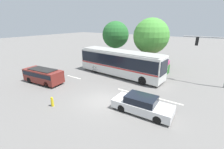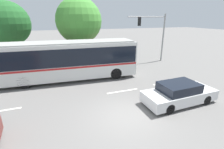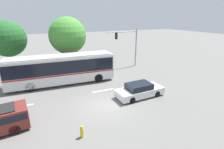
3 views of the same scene
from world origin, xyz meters
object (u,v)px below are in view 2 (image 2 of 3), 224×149
Objects in this scene: sedan_foreground at (179,94)px; street_tree_left at (8,24)px; street_tree_centre at (79,21)px; city_bus at (68,58)px; traffic_light_pole at (155,31)px.

street_tree_left reaches higher than sedan_foreground.
street_tree_left is 0.94× the size of street_tree_centre.
street_tree_left is (-5.55, 7.55, 2.63)m from city_bus.
city_bus is 1.60× the size of street_tree_centre.
street_tree_left is at bearing 129.84° from city_bus.
traffic_light_pole is 8.82m from street_tree_centre.
traffic_light_pole reaches higher than city_bus.
city_bus is 10.81m from traffic_light_pole.
street_tree_left is (-15.84, 4.79, 0.79)m from traffic_light_pole.
city_bus is 1.70× the size of street_tree_left.
city_bus is at bearing 130.45° from sedan_foreground.
street_tree_centre is (7.48, -2.19, 0.28)m from street_tree_left.
city_bus is 9.73m from street_tree_left.
sedan_foreground is 0.84× the size of traffic_light_pole.
traffic_light_pole is (4.24, 9.39, 3.06)m from sedan_foreground.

